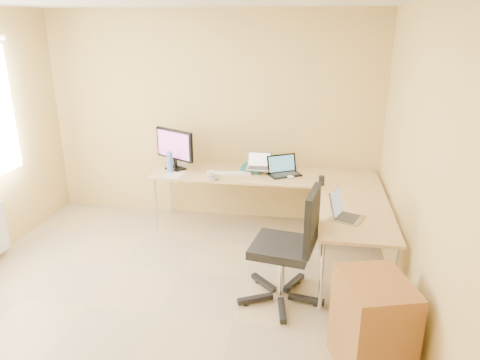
% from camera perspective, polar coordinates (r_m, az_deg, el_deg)
% --- Properties ---
extents(floor, '(4.50, 4.50, 0.00)m').
position_cam_1_polar(floor, '(4.14, -10.46, -16.53)').
color(floor, tan).
rests_on(floor, ground).
extents(wall_back, '(4.50, 0.00, 4.50)m').
position_cam_1_polar(wall_back, '(5.64, -3.66, 7.97)').
color(wall_back, tan).
rests_on(wall_back, ground).
extents(wall_right, '(0.00, 4.50, 4.50)m').
position_cam_1_polar(wall_right, '(3.43, 23.19, -1.07)').
color(wall_right, tan).
rests_on(wall_right, ground).
extents(desk_main, '(2.65, 0.70, 0.73)m').
position_cam_1_polar(desk_main, '(5.41, 3.12, -2.86)').
color(desk_main, tan).
rests_on(desk_main, ground).
extents(desk_return, '(0.70, 1.30, 0.73)m').
position_cam_1_polar(desk_return, '(4.50, 14.23, -8.28)').
color(desk_return, tan).
rests_on(desk_return, ground).
extents(monitor, '(0.60, 0.45, 0.50)m').
position_cam_1_polar(monitor, '(5.43, -8.39, 3.91)').
color(monitor, black).
rests_on(monitor, desk_main).
extents(book_stack, '(0.28, 0.36, 0.05)m').
position_cam_1_polar(book_stack, '(5.43, 1.64, 1.65)').
color(book_stack, '#185A54').
rests_on(book_stack, desk_main).
extents(laptop_center, '(0.30, 0.23, 0.19)m').
position_cam_1_polar(laptop_center, '(5.25, 2.39, 2.41)').
color(laptop_center, '#9997A7').
rests_on(laptop_center, desk_main).
extents(laptop_black, '(0.45, 0.41, 0.23)m').
position_cam_1_polar(laptop_black, '(5.22, 5.76, 1.83)').
color(laptop_black, black).
rests_on(laptop_black, desk_main).
extents(keyboard, '(0.47, 0.23, 0.02)m').
position_cam_1_polar(keyboard, '(5.26, -1.07, 0.85)').
color(keyboard, white).
rests_on(keyboard, desk_main).
extents(mouse, '(0.09, 0.06, 0.03)m').
position_cam_1_polar(mouse, '(5.15, 6.54, 0.40)').
color(mouse, silver).
rests_on(mouse, desk_main).
extents(mug, '(0.12, 0.12, 0.08)m').
position_cam_1_polar(mug, '(5.13, -3.81, 0.72)').
color(mug, white).
rests_on(mug, desk_main).
extents(cd_stack, '(0.15, 0.15, 0.03)m').
position_cam_1_polar(cd_stack, '(5.09, -3.30, 0.26)').
color(cd_stack, '#AEAFC1').
rests_on(cd_stack, desk_main).
extents(water_bottle, '(0.09, 0.09, 0.25)m').
position_cam_1_polar(water_bottle, '(5.36, -9.00, 2.28)').
color(water_bottle, '#4C74D8').
rests_on(water_bottle, desk_main).
extents(papers, '(0.24, 0.32, 0.01)m').
position_cam_1_polar(papers, '(5.30, -8.37, 0.72)').
color(papers, beige).
rests_on(papers, desk_main).
extents(white_box, '(0.26, 0.22, 0.08)m').
position_cam_1_polar(white_box, '(5.68, -7.95, 2.41)').
color(white_box, silver).
rests_on(white_box, desk_main).
extents(desk_fan, '(0.26, 0.26, 0.31)m').
position_cam_1_polar(desk_fan, '(5.65, -8.00, 3.54)').
color(desk_fan, silver).
rests_on(desk_fan, desk_main).
extents(black_cup, '(0.07, 0.07, 0.11)m').
position_cam_1_polar(black_cup, '(4.96, 10.44, -0.08)').
color(black_cup, black).
rests_on(black_cup, desk_main).
extents(laptop_return, '(0.40, 0.36, 0.22)m').
position_cam_1_polar(laptop_return, '(4.14, 13.65, -3.49)').
color(laptop_return, '#BAB9C3').
rests_on(laptop_return, desk_return).
extents(office_chair, '(0.77, 0.77, 1.11)m').
position_cam_1_polar(office_chair, '(4.02, 5.37, -9.02)').
color(office_chair, black).
rests_on(office_chair, ground).
extents(cabinet, '(0.59, 0.66, 0.76)m').
position_cam_1_polar(cabinet, '(3.47, 16.62, -17.74)').
color(cabinet, '#8E5B3A').
rests_on(cabinet, ground).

